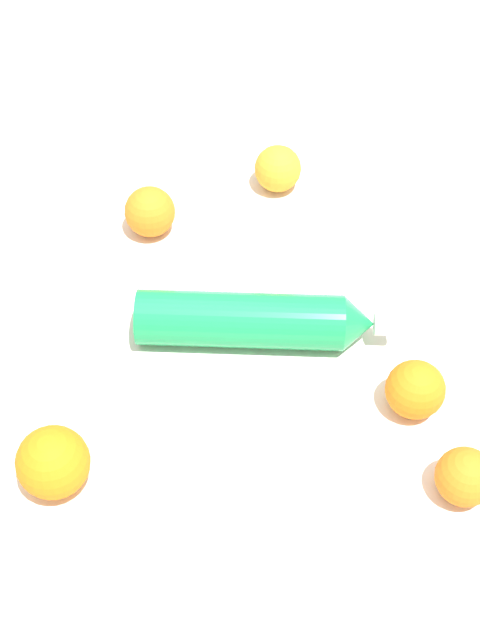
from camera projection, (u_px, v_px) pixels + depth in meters
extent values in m
plane|color=silver|center=(247.00, 356.00, 1.02)|extent=(2.40, 2.40, 0.00)
cylinder|color=#198C4C|center=(240.00, 320.00, 1.01)|extent=(0.19, 0.24, 0.07)
cone|color=#198C4C|center=(359.00, 324.00, 1.01)|extent=(0.08, 0.07, 0.07)
cylinder|color=white|center=(384.00, 324.00, 1.00)|extent=(0.04, 0.04, 0.03)
sphere|color=orange|center=(53.00, 462.00, 0.88)|extent=(0.08, 0.08, 0.08)
sphere|color=orange|center=(278.00, 169.00, 1.19)|extent=(0.07, 0.07, 0.07)
sphere|color=orange|center=(415.00, 390.00, 0.94)|extent=(0.07, 0.07, 0.07)
sphere|color=orange|center=(150.00, 212.00, 1.13)|extent=(0.07, 0.07, 0.07)
sphere|color=orange|center=(465.00, 477.00, 0.87)|extent=(0.06, 0.06, 0.06)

